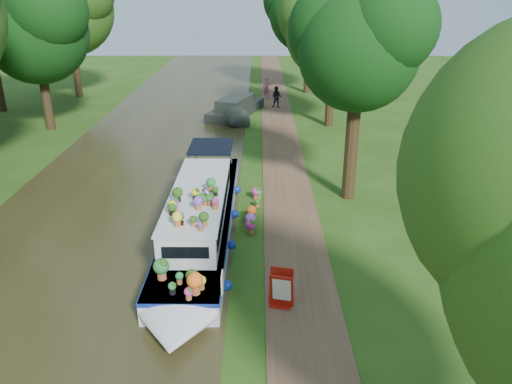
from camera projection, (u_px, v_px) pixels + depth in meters
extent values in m
plane|color=#234511|center=(261.00, 228.00, 19.14)|extent=(100.00, 100.00, 0.00)
cube|color=#2D2913|center=(105.00, 227.00, 19.17)|extent=(10.00, 100.00, 0.02)
cube|color=brown|center=(293.00, 227.00, 19.13)|extent=(2.20, 100.00, 0.03)
cube|color=silver|center=(202.00, 219.00, 18.95)|extent=(2.20, 12.00, 0.75)
cube|color=navy|center=(202.00, 211.00, 18.83)|extent=(2.24, 12.04, 0.12)
cube|color=silver|center=(199.00, 206.00, 17.86)|extent=(1.80, 7.00, 1.05)
cube|color=silver|center=(198.00, 192.00, 17.65)|extent=(1.90, 7.10, 0.06)
cube|color=black|center=(224.00, 204.00, 17.83)|extent=(0.03, 6.40, 0.38)
cube|color=black|center=(173.00, 204.00, 17.84)|extent=(0.03, 6.40, 0.38)
cube|color=black|center=(211.00, 146.00, 22.33)|extent=(1.90, 2.40, 0.10)
cube|color=white|center=(222.00, 282.00, 13.70)|extent=(0.04, 0.45, 0.55)
imported|color=#204713|center=(181.00, 219.00, 15.04)|extent=(0.26, 0.27, 0.43)
imported|color=#204713|center=(204.00, 194.00, 16.83)|extent=(0.30, 0.30, 0.44)
cylinder|color=black|center=(351.00, 148.00, 21.01)|extent=(0.56, 0.56, 4.55)
sphere|color=black|center=(359.00, 51.00, 19.49)|extent=(4.80, 4.80, 4.80)
sphere|color=black|center=(390.00, 27.00, 18.45)|extent=(3.60, 3.60, 3.60)
sphere|color=black|center=(335.00, 30.00, 19.99)|extent=(3.84, 3.84, 3.84)
cylinder|color=black|center=(330.00, 97.00, 32.22)|extent=(0.56, 0.56, 3.85)
sphere|color=#204713|center=(334.00, 32.00, 30.67)|extent=(6.00, 6.00, 6.00)
sphere|color=#204713|center=(358.00, 12.00, 29.37)|extent=(4.50, 4.50, 4.50)
sphere|color=#204713|center=(316.00, 15.00, 31.30)|extent=(4.80, 4.80, 4.80)
cylinder|color=black|center=(307.00, 68.00, 42.30)|extent=(0.56, 0.56, 4.20)
sphere|color=black|center=(310.00, 13.00, 40.61)|extent=(6.60, 6.60, 6.60)
cylinder|color=black|center=(47.00, 100.00, 31.40)|extent=(0.56, 0.56, 3.85)
sphere|color=black|center=(36.00, 32.00, 29.82)|extent=(6.20, 6.20, 6.20)
sphere|color=black|center=(47.00, 10.00, 28.48)|extent=(4.65, 4.65, 4.65)
sphere|color=black|center=(23.00, 14.00, 30.47)|extent=(4.96, 4.96, 4.96)
cylinder|color=black|center=(76.00, 70.00, 40.53)|extent=(0.56, 0.56, 4.38)
sphere|color=#204713|center=(68.00, 10.00, 38.75)|extent=(7.00, 7.00, 7.00)
cube|color=black|center=(236.00, 110.00, 35.59)|extent=(4.04, 6.63, 0.63)
cube|color=black|center=(235.00, 102.00, 34.84)|extent=(2.74, 4.01, 0.74)
cube|color=#A7150B|center=(281.00, 304.00, 14.50)|extent=(0.70, 0.62, 0.03)
cube|color=#A7150B|center=(282.00, 291.00, 14.17)|extent=(0.73, 0.42, 1.09)
cube|color=#A7150B|center=(281.00, 286.00, 14.42)|extent=(0.73, 0.42, 1.09)
cube|color=white|center=(282.00, 290.00, 14.11)|extent=(0.56, 0.29, 0.76)
imported|color=#C3506F|center=(266.00, 88.00, 40.44)|extent=(0.71, 0.56, 1.70)
imported|color=black|center=(277.00, 97.00, 37.41)|extent=(0.90, 0.78, 1.59)
imported|color=#286A1F|center=(247.00, 215.00, 19.68)|extent=(0.44, 0.40, 0.42)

